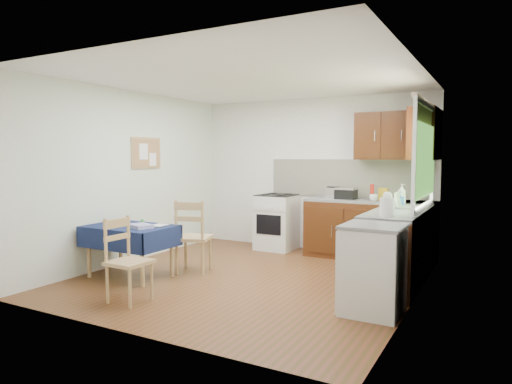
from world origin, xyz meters
The scene contains 33 objects.
floor centered at (0.00, 0.00, 0.00)m, with size 4.20×4.20×0.00m, color #4C3414.
ceiling centered at (0.00, 0.00, 2.50)m, with size 4.00×4.20×0.02m, color white.
wall_back centered at (0.00, 2.10, 1.25)m, with size 4.00×0.02×2.50m, color white.
wall_front centered at (0.00, -2.10, 1.25)m, with size 4.00×0.02×2.50m, color white.
wall_left centered at (-2.00, 0.00, 1.25)m, with size 0.02×4.20×2.50m, color silver.
wall_right centered at (2.00, 0.00, 1.25)m, with size 0.02×4.20×2.50m, color white.
base_cabinets centered at (1.36, 1.26, 0.43)m, with size 1.90×2.30×0.86m.
worktop_back centered at (1.05, 1.80, 0.88)m, with size 1.90×0.60×0.04m, color slate.
worktop_right centered at (1.70, 0.65, 0.88)m, with size 0.60×1.70×0.04m, color slate.
worktop_corner centered at (1.70, 1.80, 0.88)m, with size 0.60×0.60×0.04m, color slate.
splashback centered at (0.65, 2.08, 1.20)m, with size 2.70×0.02×0.60m, color white.
upper_cabinets centered at (1.52, 1.80, 1.85)m, with size 1.20×0.85×0.70m.
stove centered at (-0.50, 1.80, 0.46)m, with size 0.60×0.61×0.92m.
window centered at (1.97, 0.70, 1.65)m, with size 0.04×1.48×1.26m.
fridge centered at (1.70, -0.55, 0.44)m, with size 0.58×0.60×0.89m.
corkboard centered at (-1.97, 0.30, 1.60)m, with size 0.04×0.62×0.47m.
dining_table centered at (-1.38, -0.68, 0.56)m, with size 1.10×0.75×0.66m.
chair_far centered at (-0.79, -0.15, 0.52)m, with size 0.55×0.55×0.98m.
chair_near centered at (-0.71, -1.44, 0.48)m, with size 0.41×0.41×0.90m.
toaster centered at (0.48, 1.79, 0.98)m, with size 0.24×0.14×0.18m.
sandwich_press centered at (0.69, 1.77, 0.99)m, with size 0.30×0.26×0.17m.
sauce_bottle centered at (1.10, 1.74, 1.02)m, with size 0.05×0.05×0.24m, color red.
yellow_packet centered at (1.23, 1.89, 0.99)m, with size 0.13×0.09×0.18m, color gold.
dish_rack centered at (1.64, 0.94, 0.92)m, with size 0.42×0.32×0.20m.
kettle centered at (1.70, 0.02, 1.02)m, with size 0.16×0.16×0.27m.
cup centered at (1.14, 1.67, 0.95)m, with size 0.12×0.12×0.09m, color white.
soap_bottle_a centered at (1.61, 1.26, 1.04)m, with size 0.11×0.11×0.28m, color silver.
soap_bottle_b centered at (1.63, 1.04, 1.00)m, with size 0.09×0.09×0.20m, color #1E57B2.
soap_bottle_c centered at (1.68, 0.08, 0.98)m, with size 0.12×0.12×0.16m, color green.
plate_bowl centered at (-1.61, -0.67, 0.69)m, with size 0.23×0.23×0.06m, color beige.
book centered at (-1.11, -0.54, 0.67)m, with size 0.17×0.23×0.02m, color white.
spice_jar centered at (-1.26, -0.59, 0.70)m, with size 0.04×0.04×0.08m, color #268C3B.
tea_towel centered at (-1.13, -0.76, 0.69)m, with size 0.27×0.22×0.05m, color navy.
Camera 1 is at (2.80, -4.98, 1.56)m, focal length 32.00 mm.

